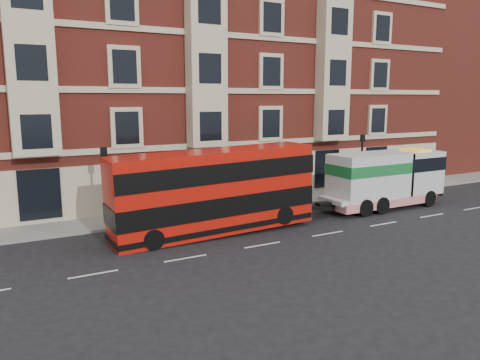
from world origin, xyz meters
TOP-DOWN VIEW (x-y plane):
  - ground at (0.00, 0.00)m, footprint 120.00×120.00m
  - sidewalk at (0.00, 7.50)m, footprint 90.00×3.00m
  - victorian_terrace at (0.50, 15.00)m, footprint 45.00×12.00m
  - filler_east at (32.00, 14.00)m, footprint 18.00×10.00m
  - lamp_post_west at (-6.00, 6.20)m, footprint 0.35×0.15m
  - lamp_post_east at (12.00, 6.20)m, footprint 0.35×0.15m
  - double_decker_bus at (-1.20, 2.92)m, footprint 10.84×2.49m
  - tow_truck at (10.86, 2.92)m, footprint 8.68×2.57m

SIDE VIEW (x-z plane):
  - ground at x=0.00m, z-range 0.00..0.00m
  - sidewalk at x=0.00m, z-range 0.00..0.15m
  - tow_truck at x=10.86m, z-range 0.11..3.73m
  - double_decker_bus at x=-1.20m, z-range 0.13..4.52m
  - lamp_post_west at x=-6.00m, z-range 0.50..4.85m
  - lamp_post_east at x=12.00m, z-range 0.50..4.85m
  - filler_east at x=32.00m, z-range -0.07..18.93m
  - victorian_terrace at x=0.50m, z-range -0.13..20.27m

